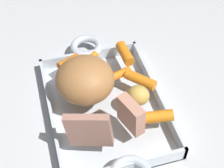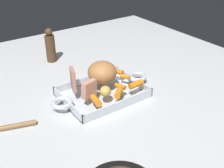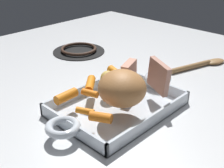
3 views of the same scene
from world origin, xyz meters
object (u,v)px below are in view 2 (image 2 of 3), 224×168
Objects in this scene: roasting_dish at (103,93)px; baby_carrot_center_right at (96,100)px; roast_slice_thick at (89,89)px; baby_carrot_short at (125,77)px; baby_carrot_northeast at (118,72)px; pepper_mill at (50,46)px; pork_roast at (102,72)px; baby_carrot_southwest at (136,84)px; baby_carrot_center_left at (120,86)px; baby_carrot_long at (119,92)px; potato_halved at (105,91)px; roast_slice_outer at (73,79)px.

baby_carrot_center_right is at bearing 45.29° from roasting_dish.
baby_carrot_short is at bearing -169.59° from roast_slice_thick.
baby_carrot_northeast is 0.38m from pepper_mill.
baby_carrot_northeast is 0.84× the size of baby_carrot_center_right.
pork_roast is 2.39× the size of baby_carrot_northeast.
baby_carrot_southwest is 1.39× the size of baby_carrot_center_left.
baby_carrot_southwest is (-0.09, -0.01, 0.00)m from baby_carrot_long.
potato_halved reaches higher than baby_carrot_northeast.
baby_carrot_long is at bearing 88.48° from pork_roast.
pork_roast reaches higher than baby_carrot_short.
baby_carrot_center_right is (-0.01, 0.14, -0.03)m from roast_slice_outer.
baby_carrot_long is at bearing 46.92° from baby_carrot_center_left.
pork_roast reaches higher than baby_carrot_center_left.
roast_slice_thick is at bearing -8.78° from baby_carrot_center_left.
baby_carrot_long is 0.05m from potato_halved.
baby_carrot_center_left is at bearing -133.08° from baby_carrot_long.
potato_halved is at bearing 146.81° from roast_slice_thick.
pork_roast reaches higher than baby_carrot_center_right.
roasting_dish is at bearing -114.20° from potato_halved.
baby_carrot_northeast is at bearing -120.93° from baby_carrot_center_left.
baby_carrot_northeast is at bearing -144.76° from baby_carrot_center_right.
baby_carrot_center_right is at bearing 35.24° from baby_carrot_northeast.
baby_carrot_northeast is at bearing -168.04° from pork_roast.
roast_slice_thick is at bearing 10.41° from baby_carrot_short.
roast_slice_outer reaches higher than baby_carrot_center_left.
roast_slice_thick is 0.06m from potato_halved.
pork_roast is 2.63× the size of potato_halved.
potato_halved is at bearing 120.76° from roast_slice_outer.
pepper_mill is (-0.07, -0.35, -0.00)m from roast_slice_outer.
potato_halved is at bearing 39.70° from baby_carrot_northeast.
pepper_mill reaches higher than potato_halved.
roast_slice_outer is 0.48× the size of pepper_mill.
roasting_dish is at bearing 150.58° from roast_slice_outer.
baby_carrot_center_right reaches higher than baby_carrot_southwest.
pork_roast is 1.73× the size of baby_carrot_long.
potato_halved reaches higher than roasting_dish.
roast_slice_thick reaches higher than baby_carrot_southwest.
roasting_dish is 0.08m from potato_halved.
pepper_mill reaches higher than pork_roast.
roast_slice_thick is 0.13m from baby_carrot_center_left.
pepper_mill is at bearing -100.66° from roast_slice_outer.
baby_carrot_southwest is at bearing -177.57° from baby_carrot_center_right.
roast_slice_thick is (0.10, 0.06, -0.01)m from pork_roast.
baby_carrot_long is (-0.11, 0.14, -0.03)m from roast_slice_outer.
roast_slice_outer is 1.81× the size of baby_carrot_center_left.
potato_halved reaches higher than baby_carrot_center_left.
baby_carrot_southwest reaches higher than baby_carrot_center_left.
pork_roast is 0.09m from baby_carrot_center_left.
pork_roast is 2.84× the size of baby_carrot_short.
pepper_mill is at bearing -96.04° from baby_carrot_center_right.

